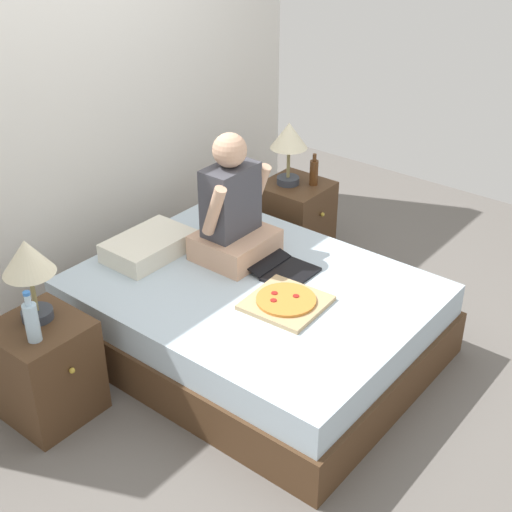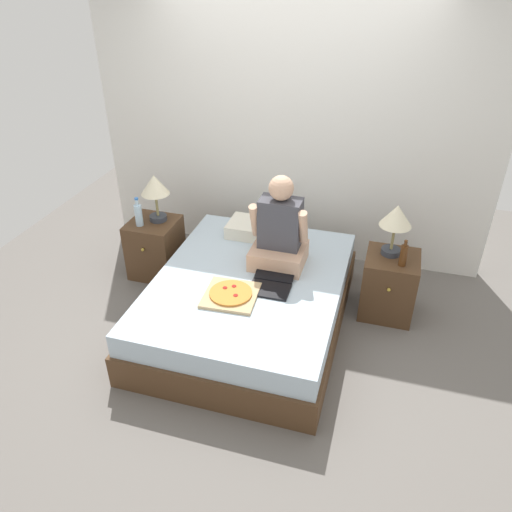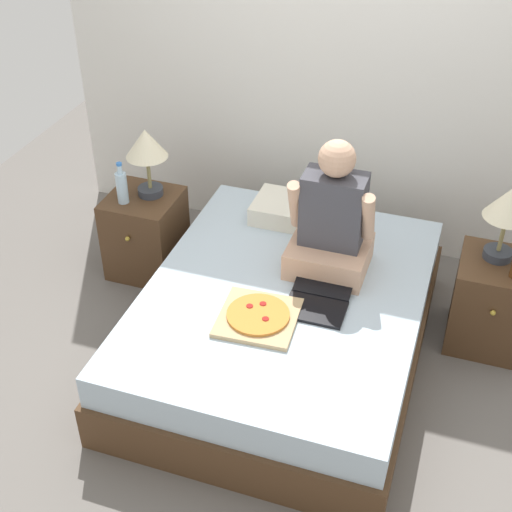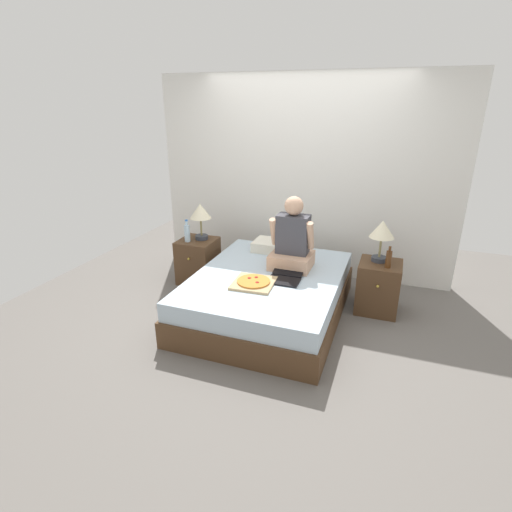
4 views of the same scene
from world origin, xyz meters
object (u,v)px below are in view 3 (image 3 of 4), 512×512
lamp_on_right_nightstand (509,208)px  laptop (318,300)px  bed (284,323)px  nightstand_right (492,302)px  lamp_on_left_nightstand (146,148)px  water_bottle (122,187)px  person_seated (332,224)px  pizza_box (258,317)px  nightstand_left (146,234)px

lamp_on_right_nightstand → laptop: lamp_on_right_nightstand is taller
laptop → bed: bearing=166.7°
nightstand_right → lamp_on_left_nightstand: bearing=178.7°
lamp_on_left_nightstand → water_bottle: bearing=-130.6°
bed → person_seated: (0.17, 0.30, 0.52)m
lamp_on_left_nightstand → laptop: 1.45m
lamp_on_right_nightstand → pizza_box: size_ratio=1.06×
bed → pizza_box: 0.38m
laptop → lamp_on_right_nightstand: bearing=34.6°
bed → laptop: 0.33m
pizza_box → lamp_on_right_nightstand: bearing=36.2°
lamp_on_left_nightstand → laptop: lamp_on_left_nightstand is taller
nightstand_right → lamp_on_right_nightstand: (-0.03, 0.05, 0.61)m
lamp_on_left_nightstand → nightstand_right: lamp_on_left_nightstand is taller
water_bottle → bed: bearing=-19.2°
nightstand_left → water_bottle: (-0.08, -0.09, 0.39)m
water_bottle → person_seated: (1.35, -0.11, 0.08)m
bed → water_bottle: bearing=160.8°
laptop → pizza_box: bearing=-138.9°
bed → lamp_on_right_nightstand: lamp_on_right_nightstand is taller
lamp_on_right_nightstand → pizza_box: (-1.13, -0.83, -0.40)m
water_bottle → pizza_box: bearing=-31.5°
person_seated → nightstand_left: bearing=170.9°
laptop → nightstand_left: bearing=157.1°
lamp_on_right_nightstand → person_seated: bearing=-164.2°
laptop → nightstand_right: bearing=31.4°
lamp_on_left_nightstand → pizza_box: 1.36m
water_bottle → lamp_on_right_nightstand: bearing=3.6°
lamp_on_left_nightstand → person_seated: person_seated is taller
nightstand_right → laptop: (-0.90, -0.55, 0.21)m
person_seated → laptop: 0.44m
water_bottle → laptop: size_ratio=0.66×
pizza_box → water_bottle: bearing=148.5°
lamp_on_right_nightstand → nightstand_left: bearing=-178.7°
bed → nightstand_right: (1.10, 0.50, 0.05)m
bed → lamp_on_right_nightstand: 1.37m
person_seated → water_bottle: bearing=175.2°
nightstand_left → nightstand_right: 2.20m
nightstand_left → lamp_on_right_nightstand: size_ratio=1.24×
water_bottle → laptop: bearing=-18.4°
person_seated → pizza_box: 0.67m
water_bottle → nightstand_right: bearing=2.3°
person_seated → pizza_box: bearing=-112.1°
lamp_on_left_nightstand → laptop: bearing=-25.4°
nightstand_right → laptop: bearing=-148.6°
water_bottle → nightstand_right: size_ratio=0.49×
bed → nightstand_right: bearing=24.5°
lamp_on_left_nightstand → person_seated: bearing=-11.6°
water_bottle → pizza_box: 1.32m
person_seated → laptop: bearing=-85.3°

